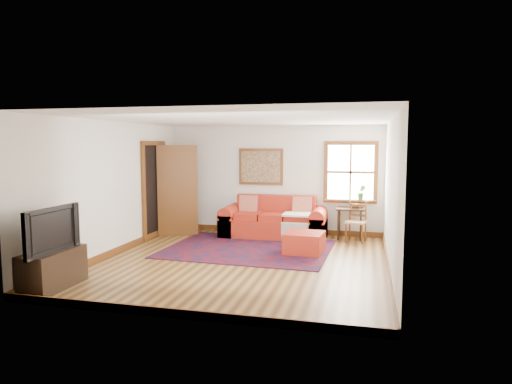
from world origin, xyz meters
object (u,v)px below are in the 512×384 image
(red_leather_sofa, at_px, (274,223))
(media_cabinet, at_px, (53,269))
(ladder_back_chair, at_px, (357,220))
(side_table, at_px, (350,214))
(red_ottoman, at_px, (304,243))

(red_leather_sofa, relative_size, media_cabinet, 2.30)
(red_leather_sofa, relative_size, ladder_back_chair, 2.72)
(side_table, relative_size, media_cabinet, 0.68)
(red_ottoman, height_order, media_cabinet, media_cabinet)
(side_table, relative_size, ladder_back_chair, 0.80)
(side_table, distance_m, media_cabinet, 6.04)
(side_table, bearing_deg, red_leather_sofa, -175.75)
(red_leather_sofa, bearing_deg, media_cabinet, -118.36)
(red_ottoman, bearing_deg, ladder_back_chair, 58.72)
(red_ottoman, xyz_separation_m, media_cabinet, (-3.24, -2.96, 0.08))
(red_leather_sofa, xyz_separation_m, media_cabinet, (-2.36, -4.38, -0.02))
(red_ottoman, height_order, side_table, side_table)
(red_leather_sofa, bearing_deg, side_table, 4.25)
(red_ottoman, distance_m, ladder_back_chair, 1.63)
(red_leather_sofa, distance_m, ladder_back_chair, 1.82)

